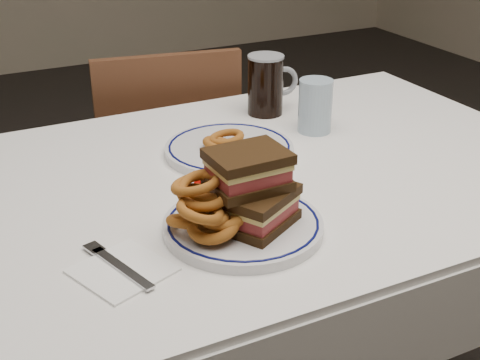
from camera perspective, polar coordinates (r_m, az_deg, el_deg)
name	(u,v)px	position (r m, az deg, el deg)	size (l,w,h in m)	color
dining_table	(261,217)	(1.36, 1.80, -3.14)	(1.27, 0.87, 0.75)	silver
chair_far	(166,174)	(1.98, -6.36, 0.50)	(0.45, 0.45, 0.85)	#442815
main_plate	(243,225)	(1.10, 0.26, -3.87)	(0.26, 0.26, 0.02)	silver
reuben_sandwich	(253,189)	(1.06, 1.10, -0.76)	(0.15, 0.14, 0.13)	black
onion_rings_main	(206,207)	(1.04, -2.95, -2.33)	(0.13, 0.12, 0.11)	brown
ketchup_ramekin	(205,191)	(1.16, -3.00, -0.93)	(0.05, 0.05, 0.03)	white
beer_mug	(267,84)	(1.59, 2.29, 8.17)	(0.13, 0.09, 0.14)	black
water_glass	(315,106)	(1.49, 6.44, 6.30)	(0.08, 0.08, 0.12)	#98B1C4
far_plate	(229,149)	(1.38, -0.93, 2.65)	(0.27, 0.27, 0.02)	silver
onion_rings_far	(223,141)	(1.37, -1.42, 3.32)	(0.09, 0.08, 0.04)	brown
napkin_fork	(121,269)	(1.02, -10.10, -7.49)	(0.16, 0.17, 0.01)	white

